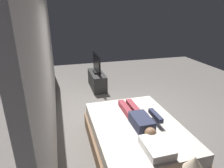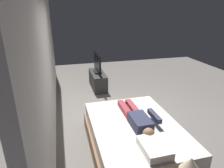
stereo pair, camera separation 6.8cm
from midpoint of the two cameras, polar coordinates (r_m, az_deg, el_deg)
The scene contains 9 objects.
ground_plane at distance 4.62m, azimuth 4.69°, elevation -9.69°, with size 10.00×10.00×0.00m, color slate.
back_wall at distance 4.24m, azimuth -17.90°, elevation 7.05°, with size 6.40×0.10×2.80m, color silver.
bed at distance 3.55m, azimuth 7.10°, elevation -15.15°, with size 2.04×1.50×0.54m.
pillow at distance 2.85m, azimuth 12.80°, elevation -17.50°, with size 0.48×0.34×0.12m, color white.
person at distance 3.40m, azimuth 8.07°, elevation -9.83°, with size 1.26×0.46×0.18m.
remote at distance 3.71m, azimuth 12.97°, elevation -8.65°, with size 0.15×0.04×0.02m, color black.
tv_stand at distance 6.17m, azimuth -3.80°, elevation 1.07°, with size 1.10×0.40×0.50m, color #2D2D2D.
tv at distance 6.01m, azimuth -3.92°, elevation 5.87°, with size 0.88×0.20×0.59m.
lamp at distance 2.34m, azimuth 22.60°, elevation -20.77°, with size 0.22×0.22×0.42m.
Camera 2 is at (-3.74, 1.34, 2.35)m, focal length 31.63 mm.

